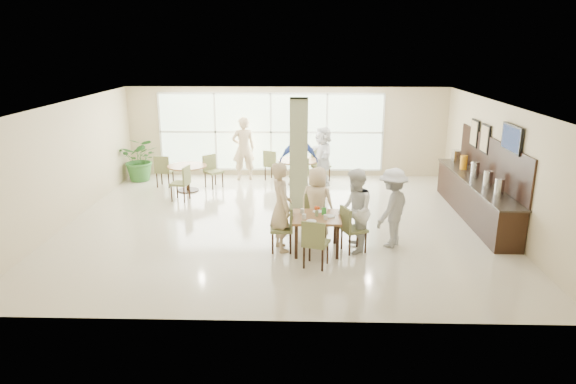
{
  "coord_description": "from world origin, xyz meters",
  "views": [
    {
      "loc": [
        0.49,
        -11.49,
        4.11
      ],
      "look_at": [
        0.2,
        -1.2,
        1.1
      ],
      "focal_mm": 32.0,
      "sensor_mm": 36.0,
      "label": 1
    }
  ],
  "objects_px": {
    "teen_standing": "(392,208)",
    "adult_standing": "(243,149)",
    "round_table_right": "(298,165)",
    "teen_left": "(281,207)",
    "teen_far": "(317,202)",
    "round_table_left": "(187,171)",
    "potted_plant": "(141,159)",
    "main_table": "(317,220)",
    "adult_a": "(299,161)",
    "teen_right": "(355,211)",
    "buffet_counter": "(476,195)",
    "adult_b": "(323,156)"
  },
  "relations": [
    {
      "from": "round_table_left",
      "to": "teen_left",
      "type": "relative_size",
      "value": 0.6
    },
    {
      "from": "teen_left",
      "to": "adult_a",
      "type": "xyz_separation_m",
      "value": [
        0.32,
        4.15,
        0.01
      ]
    },
    {
      "from": "round_table_right",
      "to": "main_table",
      "type": "bearing_deg",
      "value": -85.33
    },
    {
      "from": "round_table_right",
      "to": "potted_plant",
      "type": "relative_size",
      "value": 0.88
    },
    {
      "from": "round_table_left",
      "to": "teen_standing",
      "type": "height_order",
      "value": "teen_standing"
    },
    {
      "from": "round_table_left",
      "to": "buffet_counter",
      "type": "xyz_separation_m",
      "value": [
        7.48,
        -2.11,
        -0.02
      ]
    },
    {
      "from": "adult_a",
      "to": "adult_b",
      "type": "bearing_deg",
      "value": 45.0
    },
    {
      "from": "round_table_left",
      "to": "buffet_counter",
      "type": "distance_m",
      "value": 7.78
    },
    {
      "from": "adult_b",
      "to": "teen_standing",
      "type": "bearing_deg",
      "value": 1.31
    },
    {
      "from": "teen_left",
      "to": "potted_plant",
      "type": "bearing_deg",
      "value": 21.14
    },
    {
      "from": "teen_right",
      "to": "adult_standing",
      "type": "bearing_deg",
      "value": -151.51
    },
    {
      "from": "potted_plant",
      "to": "teen_standing",
      "type": "bearing_deg",
      "value": -36.76
    },
    {
      "from": "main_table",
      "to": "buffet_counter",
      "type": "xyz_separation_m",
      "value": [
        3.91,
        2.22,
        -0.11
      ]
    },
    {
      "from": "round_table_left",
      "to": "buffet_counter",
      "type": "height_order",
      "value": "buffet_counter"
    },
    {
      "from": "round_table_right",
      "to": "teen_left",
      "type": "height_order",
      "value": "teen_left"
    },
    {
      "from": "round_table_right",
      "to": "adult_a",
      "type": "height_order",
      "value": "adult_a"
    },
    {
      "from": "teen_far",
      "to": "main_table",
      "type": "bearing_deg",
      "value": 111.4
    },
    {
      "from": "adult_a",
      "to": "teen_far",
      "type": "bearing_deg",
      "value": -91.3
    },
    {
      "from": "teen_left",
      "to": "adult_standing",
      "type": "bearing_deg",
      "value": -5.03
    },
    {
      "from": "adult_b",
      "to": "adult_a",
      "type": "bearing_deg",
      "value": -49.68
    },
    {
      "from": "potted_plant",
      "to": "adult_standing",
      "type": "xyz_separation_m",
      "value": [
        3.15,
        0.19,
        0.31
      ]
    },
    {
      "from": "teen_left",
      "to": "teen_far",
      "type": "bearing_deg",
      "value": -62.57
    },
    {
      "from": "adult_a",
      "to": "round_table_right",
      "type": "bearing_deg",
      "value": 82.74
    },
    {
      "from": "main_table",
      "to": "adult_a",
      "type": "xyz_separation_m",
      "value": [
        -0.4,
        4.22,
        0.27
      ]
    },
    {
      "from": "potted_plant",
      "to": "teen_left",
      "type": "bearing_deg",
      "value": -49.8
    },
    {
      "from": "round_table_right",
      "to": "teen_standing",
      "type": "relative_size",
      "value": 0.71
    },
    {
      "from": "teen_left",
      "to": "teen_far",
      "type": "xyz_separation_m",
      "value": [
        0.75,
        0.79,
        -0.14
      ]
    },
    {
      "from": "adult_standing",
      "to": "teen_standing",
      "type": "bearing_deg",
      "value": 109.49
    },
    {
      "from": "main_table",
      "to": "teen_left",
      "type": "xyz_separation_m",
      "value": [
        -0.72,
        0.07,
        0.26
      ]
    },
    {
      "from": "potted_plant",
      "to": "adult_a",
      "type": "height_order",
      "value": "adult_a"
    },
    {
      "from": "teen_far",
      "to": "teen_right",
      "type": "bearing_deg",
      "value": 155.01
    },
    {
      "from": "teen_left",
      "to": "round_table_left",
      "type": "bearing_deg",
      "value": 14.79
    },
    {
      "from": "potted_plant",
      "to": "adult_standing",
      "type": "relative_size",
      "value": 0.69
    },
    {
      "from": "potted_plant",
      "to": "teen_far",
      "type": "height_order",
      "value": "teen_far"
    },
    {
      "from": "round_table_left",
      "to": "adult_standing",
      "type": "bearing_deg",
      "value": 41.25
    },
    {
      "from": "round_table_left",
      "to": "teen_standing",
      "type": "bearing_deg",
      "value": -37.81
    },
    {
      "from": "potted_plant",
      "to": "adult_b",
      "type": "relative_size",
      "value": 0.78
    },
    {
      "from": "teen_right",
      "to": "adult_standing",
      "type": "distance_m",
      "value": 6.29
    },
    {
      "from": "teen_left",
      "to": "main_table",
      "type": "bearing_deg",
      "value": -114.77
    },
    {
      "from": "round_table_right",
      "to": "adult_a",
      "type": "xyz_separation_m",
      "value": [
        0.02,
        -0.9,
        0.33
      ]
    },
    {
      "from": "round_table_left",
      "to": "teen_right",
      "type": "bearing_deg",
      "value": -44.76
    },
    {
      "from": "round_table_right",
      "to": "teen_standing",
      "type": "height_order",
      "value": "teen_standing"
    },
    {
      "from": "teen_far",
      "to": "round_table_left",
      "type": "bearing_deg",
      "value": -20.61
    },
    {
      "from": "teen_standing",
      "to": "adult_standing",
      "type": "xyz_separation_m",
      "value": [
        -3.67,
        5.28,
        0.15
      ]
    },
    {
      "from": "main_table",
      "to": "round_table_right",
      "type": "height_order",
      "value": "same"
    },
    {
      "from": "teen_right",
      "to": "teen_standing",
      "type": "distance_m",
      "value": 0.86
    },
    {
      "from": "main_table",
      "to": "teen_right",
      "type": "distance_m",
      "value": 0.79
    },
    {
      "from": "teen_standing",
      "to": "adult_standing",
      "type": "relative_size",
      "value": 0.84
    },
    {
      "from": "teen_far",
      "to": "adult_standing",
      "type": "bearing_deg",
      "value": -42.54
    },
    {
      "from": "teen_right",
      "to": "adult_standing",
      "type": "xyz_separation_m",
      "value": [
        -2.87,
        5.6,
        0.13
      ]
    }
  ]
}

